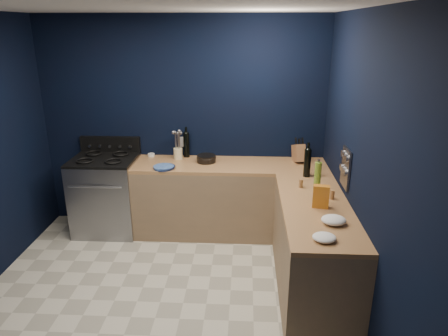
# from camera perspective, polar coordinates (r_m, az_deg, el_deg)

# --- Properties ---
(floor) EXTENTS (3.50, 3.50, 0.02)m
(floor) POSITION_cam_1_polar(r_m,az_deg,el_deg) (4.08, -8.93, -18.17)
(floor) COLOR beige
(floor) RESTS_ON ground
(ceiling) EXTENTS (3.50, 3.50, 0.02)m
(ceiling) POSITION_cam_1_polar(r_m,az_deg,el_deg) (3.26, -11.47, 21.60)
(ceiling) COLOR silver
(ceiling) RESTS_ON ground
(wall_back) EXTENTS (3.50, 0.02, 2.60)m
(wall_back) POSITION_cam_1_polar(r_m,az_deg,el_deg) (5.11, -5.74, 6.10)
(wall_back) COLOR black
(wall_back) RESTS_ON ground
(wall_right) EXTENTS (0.02, 3.50, 2.60)m
(wall_right) POSITION_cam_1_polar(r_m,az_deg,el_deg) (3.51, 19.23, -1.11)
(wall_right) COLOR black
(wall_right) RESTS_ON ground
(wall_front) EXTENTS (3.50, 0.02, 2.60)m
(wall_front) POSITION_cam_1_polar(r_m,az_deg,el_deg) (1.97, -21.77, -18.25)
(wall_front) COLOR black
(wall_front) RESTS_ON ground
(cab_back) EXTENTS (2.30, 0.63, 0.86)m
(cab_back) POSITION_cam_1_polar(r_m,az_deg,el_deg) (5.03, 0.83, -4.51)
(cab_back) COLOR #85674A
(cab_back) RESTS_ON floor
(top_back) EXTENTS (2.30, 0.63, 0.04)m
(top_back) POSITION_cam_1_polar(r_m,az_deg,el_deg) (4.86, 0.86, 0.35)
(top_back) COLOR brown
(top_back) RESTS_ON cab_back
(cab_right) EXTENTS (0.63, 1.67, 0.86)m
(cab_right) POSITION_cam_1_polar(r_m,az_deg,el_deg) (4.05, 12.28, -11.23)
(cab_right) COLOR #85674A
(cab_right) RESTS_ON floor
(top_right) EXTENTS (0.63, 1.67, 0.04)m
(top_right) POSITION_cam_1_polar(r_m,az_deg,el_deg) (3.85, 12.76, -5.44)
(top_right) COLOR brown
(top_right) RESTS_ON cab_right
(gas_range) EXTENTS (0.76, 0.66, 0.92)m
(gas_range) POSITION_cam_1_polar(r_m,az_deg,el_deg) (5.28, -16.04, -3.75)
(gas_range) COLOR gray
(gas_range) RESTS_ON floor
(oven_door) EXTENTS (0.59, 0.02, 0.42)m
(oven_door) POSITION_cam_1_polar(r_m,az_deg,el_deg) (5.01, -17.16, -5.25)
(oven_door) COLOR black
(oven_door) RESTS_ON gas_range
(cooktop) EXTENTS (0.76, 0.66, 0.03)m
(cooktop) POSITION_cam_1_polar(r_m,az_deg,el_deg) (5.12, -16.53, 1.16)
(cooktop) COLOR black
(cooktop) RESTS_ON gas_range
(backguard) EXTENTS (0.76, 0.06, 0.20)m
(backguard) POSITION_cam_1_polar(r_m,az_deg,el_deg) (5.36, -15.61, 3.22)
(backguard) COLOR black
(backguard) RESTS_ON gas_range
(spice_panel) EXTENTS (0.02, 0.28, 0.38)m
(spice_panel) POSITION_cam_1_polar(r_m,az_deg,el_deg) (4.04, 16.67, 0.01)
(spice_panel) COLOR gray
(spice_panel) RESTS_ON wall_right
(wall_outlet) EXTENTS (0.09, 0.02, 0.13)m
(wall_outlet) POSITION_cam_1_polar(r_m,az_deg,el_deg) (5.15, -5.70, 3.66)
(wall_outlet) COLOR white
(wall_outlet) RESTS_ON wall_back
(plate_stack) EXTENTS (0.30, 0.30, 0.03)m
(plate_stack) POSITION_cam_1_polar(r_m,az_deg,el_deg) (4.75, -8.43, 0.10)
(plate_stack) COLOR #2A4A91
(plate_stack) RESTS_ON top_back
(ramekin) EXTENTS (0.11, 0.11, 0.03)m
(ramekin) POSITION_cam_1_polar(r_m,az_deg,el_deg) (5.22, -10.16, 1.82)
(ramekin) COLOR white
(ramekin) RESTS_ON top_back
(utensil_crock) EXTENTS (0.14, 0.14, 0.14)m
(utensil_crock) POSITION_cam_1_polar(r_m,az_deg,el_deg) (5.06, -6.44, 2.02)
(utensil_crock) COLOR #F5ECBF
(utensil_crock) RESTS_ON top_back
(wine_bottle_back) EXTENTS (0.09, 0.09, 0.30)m
(wine_bottle_back) POSITION_cam_1_polar(r_m,az_deg,el_deg) (5.10, -5.28, 3.21)
(wine_bottle_back) COLOR black
(wine_bottle_back) RESTS_ON top_back
(lemon_basket) EXTENTS (0.27, 0.27, 0.09)m
(lemon_basket) POSITION_cam_1_polar(r_m,az_deg,el_deg) (4.91, -2.49, 1.31)
(lemon_basket) COLOR black
(lemon_basket) RESTS_ON top_back
(knife_block) EXTENTS (0.16, 0.26, 0.26)m
(knife_block) POSITION_cam_1_polar(r_m,az_deg,el_deg) (5.00, 10.40, 2.05)
(knife_block) COLOR brown
(knife_block) RESTS_ON top_back
(wine_bottle_right) EXTENTS (0.09, 0.09, 0.30)m
(wine_bottle_right) POSITION_cam_1_polar(r_m,az_deg,el_deg) (4.50, 11.58, 0.67)
(wine_bottle_right) COLOR black
(wine_bottle_right) RESTS_ON top_right
(oil_bottle) EXTENTS (0.07, 0.07, 0.29)m
(oil_bottle) POSITION_cam_1_polar(r_m,az_deg,el_deg) (4.15, 12.96, -1.13)
(oil_bottle) COLOR olive
(oil_bottle) RESTS_ON top_right
(spice_jar_near) EXTENTS (0.05, 0.05, 0.09)m
(spice_jar_near) POSITION_cam_1_polar(r_m,az_deg,el_deg) (4.21, 10.70, -2.14)
(spice_jar_near) COLOR olive
(spice_jar_near) RESTS_ON top_right
(spice_jar_far) EXTENTS (0.05, 0.05, 0.09)m
(spice_jar_far) POSITION_cam_1_polar(r_m,az_deg,el_deg) (4.01, 14.89, -3.60)
(spice_jar_far) COLOR olive
(spice_jar_far) RESTS_ON top_right
(crouton_bag) EXTENTS (0.15, 0.09, 0.21)m
(crouton_bag) POSITION_cam_1_polar(r_m,az_deg,el_deg) (3.77, 13.40, -3.91)
(crouton_bag) COLOR red
(crouton_bag) RESTS_ON top_right
(towel_front) EXTENTS (0.22, 0.19, 0.07)m
(towel_front) POSITION_cam_1_polar(r_m,az_deg,el_deg) (3.52, 15.09, -7.04)
(towel_front) COLOR white
(towel_front) RESTS_ON top_right
(towel_end) EXTENTS (0.19, 0.17, 0.06)m
(towel_end) POSITION_cam_1_polar(r_m,az_deg,el_deg) (3.25, 13.86, -9.41)
(towel_end) COLOR white
(towel_end) RESTS_ON top_right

